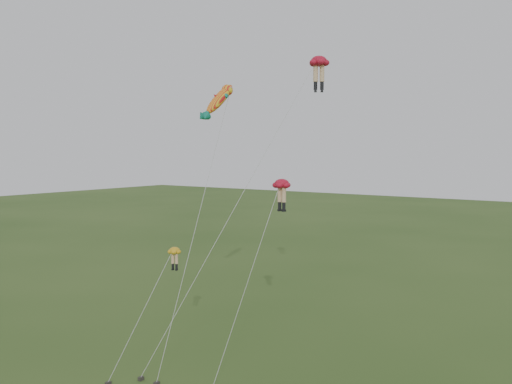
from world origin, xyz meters
The scene contains 5 objects.
ground centered at (0.00, 0.00, 0.00)m, with size 300.00×300.00×0.00m, color #2D4A1A.
legs_kite_red_high centered at (5.64, 7.47, 20.70)m, with size 8.71×11.11×21.61m.
legs_kite_red_mid centered at (4.29, 5.05, 12.37)m, with size 2.01×7.18×13.11m.
legs_kite_yellow centered at (-2.52, 1.48, 7.51)m, with size 1.21×6.58×8.21m.
fish_kite centered at (-1.33, 5.40, 18.71)m, with size 1.74×9.50×20.27m.
Camera 1 is at (25.28, -27.65, 15.09)m, focal length 40.00 mm.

